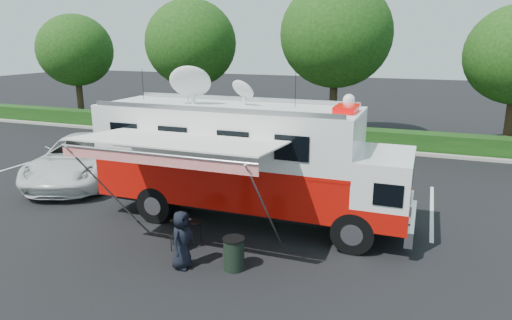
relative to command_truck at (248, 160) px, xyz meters
The scene contains 10 objects.
ground_plane 2.02m from the command_truck, ahead, with size 120.00×120.00×0.00m, color black.
back_border 13.30m from the command_truck, 84.56° to the left, with size 60.00×6.14×8.87m.
stall_lines 3.64m from the command_truck, 97.87° to the left, with size 24.12×5.50×0.01m.
command_truck is the anchor object (origin of this frame).
awning 3.12m from the command_truck, 107.42° to the right, with size 5.37×2.77×3.24m.
white_suv 8.45m from the command_truck, 168.12° to the left, with size 3.03×6.57×1.83m, color silver.
person 4.10m from the command_truck, 96.46° to the right, with size 0.75×0.49×1.53m, color black.
folding_table 2.82m from the command_truck, 113.48° to the right, with size 0.98×0.85×0.70m.
folding_chair 3.15m from the command_truck, 111.26° to the right, with size 0.50×0.52×0.87m.
trash_bin 3.65m from the command_truck, 74.69° to the right, with size 0.57×0.57×0.85m.
Camera 1 is at (5.01, -12.83, 5.66)m, focal length 32.00 mm.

